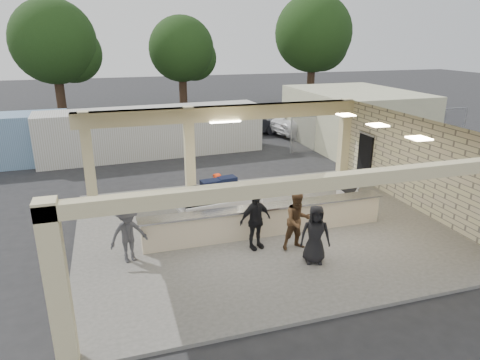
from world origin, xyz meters
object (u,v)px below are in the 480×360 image
object	(u,v)px
baggage_handler	(216,196)
container_white	(153,132)
drum_fan	(348,184)
car_dark	(252,123)
car_white_a	(312,123)
passenger_a	(298,221)
passenger_d	(315,234)
passenger_c	(128,234)
baggage_counter	(267,220)
passenger_b	(255,220)
luggage_cart	(216,200)
car_white_b	(343,119)

from	to	relation	value
baggage_handler	container_white	world-z (taller)	container_white
drum_fan	car_dark	xyz separation A→B (m)	(0.28, 12.72, 0.06)
car_white_a	passenger_a	bearing A→B (deg)	140.03
baggage_handler	passenger_d	distance (m)	4.30
drum_fan	car_dark	distance (m)	12.72
car_dark	passenger_c	bearing A→B (deg)	159.91
drum_fan	car_white_a	distance (m)	12.04
baggage_counter	car_white_a	world-z (taller)	car_white_a
passenger_d	container_white	distance (m)	13.85
drum_fan	passenger_a	xyz separation A→B (m)	(-3.77, -3.44, 0.36)
baggage_counter	passenger_d	size ratio (longest dim) A/B	4.79
passenger_b	passenger_c	size ratio (longest dim) A/B	1.07
passenger_b	car_dark	bearing A→B (deg)	57.31
baggage_handler	passenger_a	bearing A→B (deg)	48.65
luggage_cart	car_white_b	size ratio (longest dim) A/B	0.62
car_white_a	container_white	distance (m)	10.83
luggage_cart	passenger_a	xyz separation A→B (m)	(1.87, -2.59, 0.07)
luggage_cart	drum_fan	xyz separation A→B (m)	(5.64, 0.85, -0.29)
drum_fan	passenger_b	xyz separation A→B (m)	(-4.96, -3.03, 0.35)
drum_fan	passenger_c	bearing A→B (deg)	-119.17
car_white_a	drum_fan	bearing A→B (deg)	148.29
passenger_a	passenger_c	distance (m)	4.93
passenger_a	drum_fan	bearing A→B (deg)	40.45
luggage_cart	passenger_a	distance (m)	3.20
car_white_b	passenger_c	bearing A→B (deg)	148.94
passenger_a	car_white_a	size ratio (longest dim) A/B	0.34
baggage_handler	passenger_d	bearing A→B (deg)	44.19
baggage_handler	car_white_a	world-z (taller)	baggage_handler
baggage_counter	passenger_d	xyz separation A→B (m)	(0.63, -2.11, 0.37)
baggage_counter	baggage_handler	size ratio (longest dim) A/B	4.98
passenger_b	passenger_c	world-z (taller)	passenger_b
drum_fan	baggage_handler	xyz separation A→B (m)	(-5.53, -0.46, 0.27)
luggage_cart	baggage_handler	distance (m)	0.40
drum_fan	passenger_a	distance (m)	5.12
luggage_cart	car_dark	size ratio (longest dim) A/B	0.67
passenger_a	baggage_handler	bearing A→B (deg)	118.58
baggage_handler	car_white_a	xyz separation A→B (m)	(9.54, 11.82, -0.16)
passenger_b	car_white_a	world-z (taller)	passenger_b
car_white_b	container_white	size ratio (longest dim) A/B	0.39
luggage_cart	container_white	distance (m)	10.10
passenger_c	car_white_a	xyz separation A→B (m)	(12.66, 14.07, -0.18)
baggage_handler	car_white_a	size ratio (longest dim) A/B	0.31
baggage_counter	car_white_a	bearing A→B (deg)	58.59
baggage_handler	car_white_b	world-z (taller)	baggage_handler
drum_fan	passenger_c	xyz separation A→B (m)	(-8.65, -2.72, 0.29)
passenger_c	passenger_d	world-z (taller)	passenger_d
baggage_counter	container_white	world-z (taller)	container_white
passenger_a	container_white	distance (m)	12.96
baggage_counter	car_white_b	world-z (taller)	car_white_b
car_white_a	passenger_b	bearing A→B (deg)	135.79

